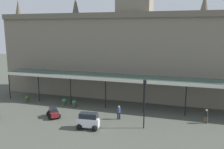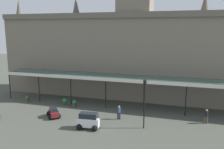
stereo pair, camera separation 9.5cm
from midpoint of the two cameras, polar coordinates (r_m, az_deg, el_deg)
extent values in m
cube|color=slate|center=(36.38, 5.30, 4.38)|extent=(42.47, 5.25, 12.84)
cube|color=#685F52|center=(33.48, 4.51, 14.15)|extent=(42.47, 0.30, 0.80)
cone|color=#5B5448|center=(44.92, -21.67, 14.79)|extent=(1.10, 1.10, 2.60)
cone|color=#5B5448|center=(39.33, -8.83, 16.06)|extent=(1.10, 1.10, 2.60)
cone|color=#5B5448|center=(35.70, 21.36, 16.00)|extent=(1.10, 1.10, 2.60)
cube|color=#38564C|center=(32.07, 3.51, -0.53)|extent=(36.06, 3.20, 0.16)
cube|color=silver|center=(30.59, 2.82, -1.47)|extent=(36.06, 0.12, 0.44)
cylinder|color=black|center=(39.44, -23.52, -2.43)|extent=(0.14, 0.14, 4.10)
cylinder|color=black|center=(36.37, -17.29, -3.08)|extent=(0.14, 0.14, 4.10)
cylinder|color=black|center=(33.81, -10.00, -3.78)|extent=(0.14, 0.14, 4.10)
cylinder|color=black|center=(31.89, -1.66, -4.52)|extent=(0.14, 0.14, 4.10)
cylinder|color=black|center=(30.71, 7.54, -5.22)|extent=(0.14, 0.14, 4.10)
cylinder|color=black|center=(30.38, 17.22, -5.81)|extent=(0.14, 0.14, 4.10)
cube|color=maroon|center=(29.85, -14.01, -9.03)|extent=(2.00, 2.13, 0.50)
cube|color=#1E232B|center=(29.74, -14.06, -8.16)|extent=(1.32, 1.36, 0.42)
sphere|color=black|center=(29.36, -12.90, -9.73)|extent=(0.64, 0.64, 0.64)
sphere|color=black|center=(29.22, -14.61, -9.91)|extent=(0.64, 0.64, 0.64)
sphere|color=black|center=(30.61, -13.39, -8.89)|extent=(0.64, 0.64, 0.64)
sphere|color=black|center=(30.48, -15.04, -9.05)|extent=(0.64, 0.64, 0.64)
cube|color=silver|center=(25.94, -5.85, -11.32)|extent=(2.48, 1.16, 0.95)
cube|color=#1E232B|center=(25.65, -5.78, -9.78)|extent=(1.97, 1.07, 0.55)
sphere|color=black|center=(25.94, -7.99, -12.39)|extent=(0.64, 0.64, 0.64)
sphere|color=black|center=(26.77, -7.30, -11.62)|extent=(0.64, 0.64, 0.64)
sphere|color=black|center=(25.46, -4.29, -12.78)|extent=(0.64, 0.64, 0.64)
sphere|color=black|center=(26.30, -3.71, -11.97)|extent=(0.64, 0.64, 0.64)
cylinder|color=brown|center=(29.24, 21.34, -10.13)|extent=(0.17, 0.17, 0.82)
cylinder|color=brown|center=(29.31, 21.75, -10.11)|extent=(0.17, 0.17, 0.82)
cylinder|color=black|center=(29.03, 21.65, -8.79)|extent=(0.34, 0.34, 0.62)
sphere|color=tan|center=(28.90, 21.71, -7.99)|extent=(0.23, 0.23, 0.23)
cylinder|color=black|center=(28.47, 1.33, -9.92)|extent=(0.17, 0.17, 0.82)
cylinder|color=black|center=(28.45, 1.78, -9.94)|extent=(0.17, 0.17, 0.82)
cylinder|color=#334C8C|center=(28.21, 1.56, -8.56)|extent=(0.34, 0.34, 0.62)
sphere|color=tan|center=(28.07, 1.57, -7.75)|extent=(0.23, 0.23, 0.23)
cylinder|color=black|center=(25.58, 7.65, -7.65)|extent=(0.13, 0.13, 4.87)
cube|color=black|center=(24.87, 7.81, -1.85)|extent=(0.30, 0.30, 0.44)
sphere|color=black|center=(24.81, 7.83, -1.22)|extent=(0.14, 0.14, 0.14)
cylinder|color=#47423D|center=(34.21, -11.48, -6.87)|extent=(0.56, 0.56, 0.42)
sphere|color=#21883B|center=(34.08, -11.51, -6.15)|extent=(0.60, 0.60, 0.60)
cylinder|color=#47423D|center=(33.20, -9.18, -7.35)|extent=(0.56, 0.56, 0.42)
sphere|color=#286B3A|center=(33.06, -9.21, -6.61)|extent=(0.60, 0.60, 0.60)
cylinder|color=#47423D|center=(37.01, -19.86, -5.95)|extent=(0.56, 0.56, 0.42)
sphere|color=#335C26|center=(36.89, -19.91, -5.28)|extent=(0.60, 0.60, 0.60)
camera|label=1|loc=(0.05, -90.11, -0.02)|focal=38.00mm
camera|label=2|loc=(0.05, 89.89, 0.02)|focal=38.00mm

